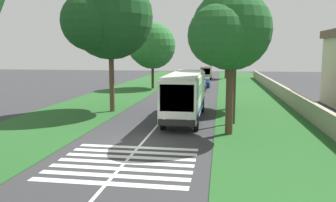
% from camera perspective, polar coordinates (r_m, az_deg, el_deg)
% --- Properties ---
extents(ground, '(160.00, 160.00, 0.00)m').
position_cam_1_polar(ground, '(20.23, -4.47, -7.14)').
color(ground, '#333335').
extents(grass_verge_left, '(120.00, 8.00, 0.04)m').
position_cam_1_polar(grass_verge_left, '(36.67, -11.59, -0.33)').
color(grass_verge_left, '#235623').
rests_on(grass_verge_left, ground).
extents(grass_verge_right, '(120.00, 8.00, 0.04)m').
position_cam_1_polar(grass_verge_right, '(34.59, 14.81, -0.95)').
color(grass_verge_right, '#235623').
rests_on(grass_verge_right, ground).
extents(centre_line, '(110.00, 0.16, 0.01)m').
position_cam_1_polar(centre_line, '(34.69, 1.22, -0.67)').
color(centre_line, silver).
rests_on(centre_line, ground).
extents(coach_bus, '(11.16, 2.62, 3.73)m').
position_cam_1_polar(coach_bus, '(27.05, 2.97, 1.39)').
color(coach_bus, silver).
rests_on(coach_bus, ground).
extents(zebra_crossing, '(5.85, 6.80, 0.01)m').
position_cam_1_polar(zebra_crossing, '(16.95, -7.26, -10.22)').
color(zebra_crossing, silver).
rests_on(zebra_crossing, ground).
extents(trailing_car_0, '(4.30, 1.78, 1.43)m').
position_cam_1_polar(trailing_car_0, '(47.16, 5.29, 2.45)').
color(trailing_car_0, black).
rests_on(trailing_car_0, ground).
extents(trailing_car_1, '(4.30, 1.78, 1.43)m').
position_cam_1_polar(trailing_car_1, '(53.03, 6.08, 3.07)').
color(trailing_car_1, navy).
rests_on(trailing_car_1, ground).
extents(trailing_car_2, '(4.30, 1.78, 1.43)m').
position_cam_1_polar(trailing_car_2, '(62.49, 2.97, 3.86)').
color(trailing_car_2, gold).
rests_on(trailing_car_2, ground).
extents(trailing_minibus_0, '(6.00, 2.14, 2.53)m').
position_cam_1_polar(trailing_minibus_0, '(69.47, 6.45, 4.98)').
color(trailing_minibus_0, '#BFB299').
rests_on(trailing_minibus_0, ground).
extents(roadside_tree_left_0, '(8.03, 6.75, 9.64)m').
position_cam_1_polar(roadside_tree_left_0, '(50.40, -2.74, 9.05)').
color(roadside_tree_left_0, '#3D2D1E').
rests_on(roadside_tree_left_0, grass_verge_left).
extents(roadside_tree_left_1, '(8.89, 7.50, 12.14)m').
position_cam_1_polar(roadside_tree_left_1, '(31.04, -10.01, 13.41)').
color(roadside_tree_left_1, brown).
rests_on(roadside_tree_left_1, grass_verge_left).
extents(roadside_tree_right_0, '(6.36, 5.18, 9.23)m').
position_cam_1_polar(roadside_tree_right_0, '(22.07, 10.10, 11.21)').
color(roadside_tree_right_0, '#4C3826').
rests_on(roadside_tree_right_0, grass_verge_right).
extents(roadside_tree_right_1, '(7.10, 5.82, 9.68)m').
position_cam_1_polar(roadside_tree_right_1, '(32.30, 10.61, 10.32)').
color(roadside_tree_right_1, brown).
rests_on(roadside_tree_right_1, grass_verge_right).
extents(roadside_tree_right_2, '(7.44, 6.08, 10.76)m').
position_cam_1_polar(roadside_tree_right_2, '(70.99, 9.66, 9.89)').
color(roadside_tree_right_2, '#4C3826').
rests_on(roadside_tree_right_2, grass_verge_right).
extents(utility_pole, '(0.24, 1.40, 8.08)m').
position_cam_1_polar(utility_pole, '(25.45, 11.17, 5.52)').
color(utility_pole, '#473828').
rests_on(utility_pole, grass_verge_right).
extents(roadside_wall, '(70.00, 0.40, 1.49)m').
position_cam_1_polar(roadside_wall, '(39.87, 18.98, 1.17)').
color(roadside_wall, '#9E937F').
rests_on(roadside_wall, grass_verge_right).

